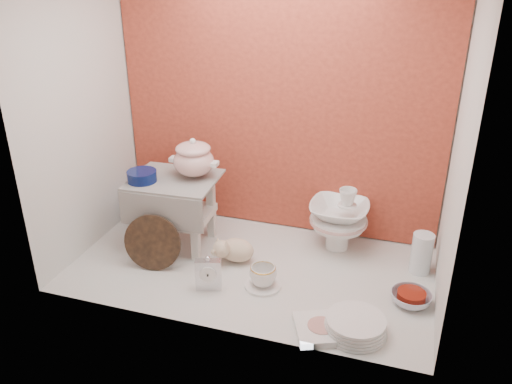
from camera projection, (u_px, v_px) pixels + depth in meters
ground at (251, 267)px, 2.71m from camera, size 1.80×1.80×0.00m
niche_shell at (262, 79)px, 2.47m from camera, size 1.86×1.03×1.53m
step_stool at (176, 212)px, 2.85m from camera, size 0.47×0.41×0.39m
soup_tureen at (194, 158)px, 2.75m from camera, size 0.29×0.29×0.21m
cobalt_bowl at (142, 176)px, 2.73m from camera, size 0.18×0.18×0.06m
floral_platter at (157, 193)px, 3.11m from camera, size 0.36×0.20×0.36m
blue_white_vase at (147, 203)px, 3.12m from camera, size 0.28×0.28×0.23m
lacquer_tray at (152, 243)px, 2.65m from camera, size 0.30×0.11×0.29m
mantel_clock at (208, 273)px, 2.51m from camera, size 0.13×0.08×0.18m
plush_pig at (237, 250)px, 2.74m from camera, size 0.28×0.24×0.14m
teacup_saucer at (263, 285)px, 2.56m from camera, size 0.21×0.21×0.01m
gold_rim_teacup at (263, 276)px, 2.53m from camera, size 0.14×0.14×0.10m
lattice_dish at (321, 329)px, 2.26m from camera, size 0.28×0.28×0.03m
dinner_plate_stack at (355, 325)px, 2.24m from camera, size 0.28×0.28×0.07m
crystal_bowl at (411, 298)px, 2.43m from camera, size 0.23×0.23×0.06m
clear_glass_vase at (422, 253)px, 2.64m from camera, size 0.14×0.14×0.21m
porcelain_tower at (339, 218)px, 2.82m from camera, size 0.36×0.36×0.36m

